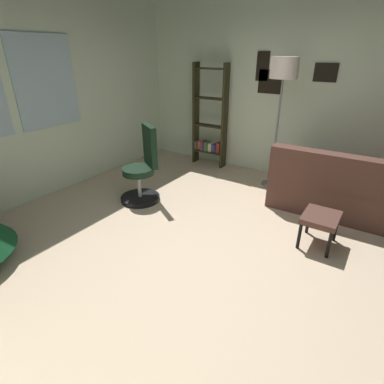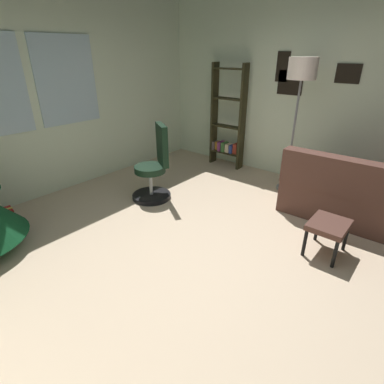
{
  "view_description": "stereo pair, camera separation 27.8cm",
  "coord_description": "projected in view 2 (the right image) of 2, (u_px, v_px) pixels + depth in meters",
  "views": [
    {
      "loc": [
        -2.39,
        -1.24,
        1.97
      ],
      "look_at": [
        -0.27,
        0.16,
        0.77
      ],
      "focal_mm": 28.12,
      "sensor_mm": 36.0,
      "label": 1
    },
    {
      "loc": [
        -2.22,
        -1.47,
        1.97
      ],
      "look_at": [
        -0.27,
        0.16,
        0.77
      ],
      "focal_mm": 28.12,
      "sensor_mm": 36.0,
      "label": 2
    }
  ],
  "objects": [
    {
      "name": "ground_plane",
      "position": [
        220.0,
        257.0,
        3.25
      ],
      "size": [
        5.11,
        5.68,
        0.1
      ],
      "primitive_type": "cube",
      "color": "beige"
    },
    {
      "name": "wall_back_with_windows",
      "position": [
        57.0,
        91.0,
        4.28
      ],
      "size": [
        5.11,
        0.12,
        2.87
      ],
      "color": "silver",
      "rests_on": "ground_plane"
    },
    {
      "name": "wall_right_with_frames",
      "position": [
        325.0,
        90.0,
        4.43
      ],
      "size": [
        0.12,
        5.68,
        2.87
      ],
      "color": "silver",
      "rests_on": "ground_plane"
    },
    {
      "name": "couch",
      "position": [
        377.0,
        198.0,
        3.75
      ],
      "size": [
        1.65,
        1.88,
        0.87
      ],
      "color": "#503229",
      "rests_on": "ground_plane"
    },
    {
      "name": "footstool",
      "position": [
        328.0,
        227.0,
        3.1
      ],
      "size": [
        0.44,
        0.36,
        0.37
      ],
      "color": "#503229",
      "rests_on": "ground_plane"
    },
    {
      "name": "gift_box_red",
      "position": [
        4.0,
        218.0,
        3.69
      ],
      "size": [
        0.25,
        0.21,
        0.22
      ],
      "color": "red",
      "rests_on": "ground_plane"
    },
    {
      "name": "office_chair",
      "position": [
        154.0,
        171.0,
        4.28
      ],
      "size": [
        0.58,
        0.57,
        1.07
      ],
      "color": "black",
      "rests_on": "ground_plane"
    },
    {
      "name": "bookshelf",
      "position": [
        227.0,
        124.0,
        5.4
      ],
      "size": [
        0.18,
        0.64,
        1.8
      ],
      "color": "#2E2B18",
      "rests_on": "ground_plane"
    },
    {
      "name": "floor_lamp",
      "position": [
        301.0,
        78.0,
        4.04
      ],
      "size": [
        0.38,
        0.38,
        1.9
      ],
      "color": "slate",
      "rests_on": "ground_plane"
    }
  ]
}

